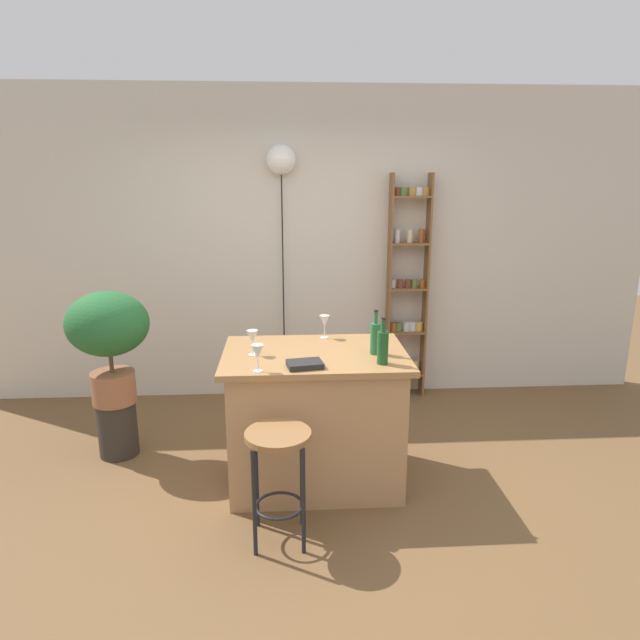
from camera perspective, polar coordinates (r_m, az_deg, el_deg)
The scene contains 14 objects.
ground at distance 3.79m, azimuth -0.25°, elevation -18.09°, with size 12.00×12.00×0.00m, color brown.
back_wall at distance 5.17m, azimuth -1.54°, elevation 7.45°, with size 6.40×0.10×2.80m, color beige.
kitchen_counter at distance 3.83m, azimuth -0.52°, elevation -9.81°, with size 1.20×0.83×0.92m.
bar_stool at distance 3.22m, azimuth -4.25°, elevation -13.93°, with size 0.37×0.37×0.67m.
spice_shelf at distance 5.20m, azimuth 8.88°, elevation 3.41°, with size 0.36×0.16×2.06m.
plant_stool at distance 4.52m, azimuth -19.88°, elevation -10.31°, with size 0.29×0.29×0.42m, color #2D2823.
potted_plant at distance 4.27m, azimuth -20.74°, elevation -1.23°, with size 0.58×0.52×0.83m.
bottle_soda_blue at distance 3.62m, azimuth 5.65°, elevation -1.77°, with size 0.07×0.07×0.29m.
bottle_vinegar at distance 3.44m, azimuth 6.40°, elevation -2.69°, with size 0.07×0.07×0.29m.
wine_glass_left at distance 3.60m, azimuth -6.89°, elevation -1.77°, with size 0.07×0.07×0.16m.
wine_glass_center at distance 3.30m, azimuth -6.38°, elevation -3.30°, with size 0.07×0.07×0.16m.
wine_glass_right at distance 3.95m, azimuth 0.46°, elevation -0.20°, with size 0.07×0.07×0.16m.
cookbook at distance 3.39m, azimuth -1.56°, elevation -4.53°, with size 0.21×0.15×0.04m, color black.
pendant_globe_light at distance 5.02m, azimuth -3.97°, elevation 15.75°, with size 0.26×0.26×2.30m.
Camera 1 is at (-0.18, -3.18, 2.05)m, focal length 31.46 mm.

